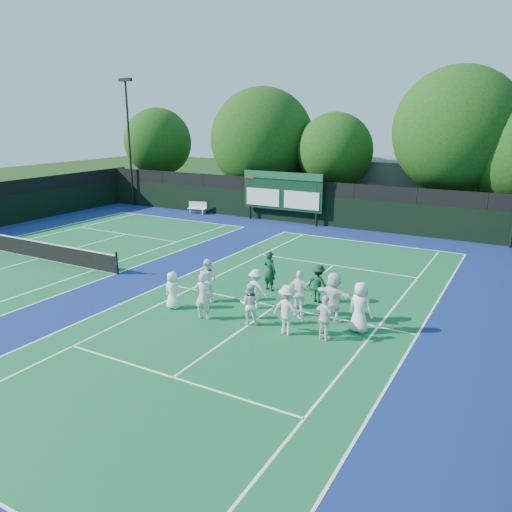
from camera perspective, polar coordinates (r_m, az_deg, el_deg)
The scene contains 30 objects.
ground at distance 18.95m, azimuth 0.82°, elevation -6.74°, with size 120.00×120.00×0.00m, color #13330E.
court_apron at distance 22.96m, azimuth -11.23°, elevation -2.96°, with size 34.00×32.00×0.01m, color navy.
near_court at distance 19.77m, azimuth 2.21°, elevation -5.74°, with size 11.05×23.85×0.01m.
left_court at distance 28.66m, azimuth -23.52°, elevation -0.24°, with size 11.05×23.85×0.01m.
back_fence at distance 35.02m, azimuth 4.78°, elevation 5.98°, with size 34.00×0.08×3.00m.
scoreboard at distance 34.95m, azimuth 3.01°, elevation 7.38°, with size 6.00×0.21×3.55m.
clubhouse at distance 41.07m, azimuth 14.69°, elevation 7.86°, with size 18.00×6.00×4.00m, color #5C5B60.
light_pole_left at distance 42.78m, azimuth -14.38°, elevation 13.97°, with size 1.20×0.30×10.12m.
tennis_net at distance 28.54m, azimuth -23.62°, elevation 0.69°, with size 11.30×0.10×1.10m.
bench at distance 38.71m, azimuth -6.72°, elevation 5.55°, with size 1.49×0.70×0.91m.
tree_a at distance 45.77m, azimuth -10.92°, elevation 12.47°, with size 5.88×5.88×7.98m.
tree_b at distance 39.83m, azimuth 0.97°, elevation 12.81°, with size 8.04×8.04×9.46m.
tree_c at distance 37.38m, azimuth 9.26°, elevation 11.56°, with size 5.47×5.47×7.56m.
tree_d at distance 35.31m, azimuth 22.23°, elevation 12.77°, with size 8.10×8.10×10.39m.
tennis_ball_1 at distance 20.25m, azimuth 8.58°, elevation -5.31°, with size 0.07×0.07×0.07m, color yellow.
tennis_ball_2 at distance 17.29m, azimuth 12.30°, elevation -9.29°, with size 0.07×0.07×0.07m, color yellow.
tennis_ball_3 at distance 21.33m, azimuth -1.12°, elevation -4.03°, with size 0.07×0.07×0.07m, color yellow.
tennis_ball_4 at distance 22.77m, azimuth 7.34°, elevation -2.87°, with size 0.07×0.07×0.07m, color yellow.
player_front_0 at distance 19.59m, azimuth -9.50°, elevation -3.87°, with size 0.73×0.47×1.49m, color white.
player_front_1 at distance 18.39m, azimuth -6.06°, elevation -4.60°, with size 0.64×0.42×1.76m, color silver.
player_front_2 at distance 17.89m, azimuth -0.68°, elevation -5.50°, with size 0.74×0.58×1.52m, color silver.
player_front_3 at distance 17.09m, azimuth 3.62°, elevation -6.15°, with size 1.14×0.65×1.76m, color silver.
player_front_4 at distance 16.81m, azimuth 7.90°, elevation -7.03°, with size 0.91×0.38×1.56m, color white.
player_back_0 at distance 20.20m, azimuth -5.53°, elevation -2.73°, with size 0.85×0.66×1.75m, color white.
player_back_1 at distance 19.35m, azimuth 0.01°, elevation -3.77°, with size 1.01×0.58×1.57m, color white.
player_back_2 at distance 18.68m, azimuth 5.02°, elevation -4.25°, with size 1.03×0.43×1.76m, color white.
player_back_3 at distance 18.32m, azimuth 8.86°, elevation -4.61°, with size 1.73×0.55×1.86m, color white.
player_back_4 at distance 17.58m, azimuth 11.82°, elevation -5.75°, with size 0.88×0.58×1.81m, color white.
coach_left at distance 21.26m, azimuth 1.59°, elevation -1.73°, with size 0.63×0.41×1.73m, color #0E331E.
coach_right at distance 20.09m, azimuth 7.13°, elevation -3.15°, with size 1.01×0.58×1.57m, color #0E3520.
Camera 1 is at (8.37, -15.39, 7.23)m, focal length 35.00 mm.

